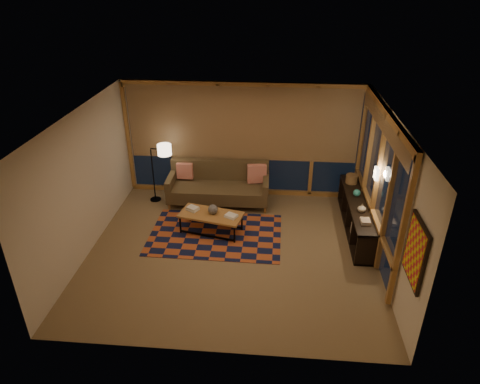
# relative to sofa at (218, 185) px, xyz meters

# --- Properties ---
(floor) EXTENTS (5.50, 5.00, 0.01)m
(floor) POSITION_rel_sofa_xyz_m (0.51, -1.86, -0.47)
(floor) COLOR #927D55
(floor) RESTS_ON ground
(ceiling) EXTENTS (5.50, 5.00, 0.01)m
(ceiling) POSITION_rel_sofa_xyz_m (0.51, -1.86, 2.23)
(ceiling) COLOR white
(ceiling) RESTS_ON walls
(walls) EXTENTS (5.51, 5.01, 2.70)m
(walls) POSITION_rel_sofa_xyz_m (0.51, -1.86, 0.88)
(walls) COLOR beige
(walls) RESTS_ON floor
(window_wall_back) EXTENTS (5.30, 0.16, 2.60)m
(window_wall_back) POSITION_rel_sofa_xyz_m (0.51, 0.57, 0.88)
(window_wall_back) COLOR #B37E35
(window_wall_back) RESTS_ON walls
(window_wall_right) EXTENTS (0.16, 3.70, 2.60)m
(window_wall_right) POSITION_rel_sofa_xyz_m (3.19, -1.26, 0.88)
(window_wall_right) COLOR #B37E35
(window_wall_right) RESTS_ON walls
(wall_art) EXTENTS (0.06, 0.74, 0.94)m
(wall_art) POSITION_rel_sofa_xyz_m (3.22, -3.71, 0.98)
(wall_art) COLOR red
(wall_art) RESTS_ON walls
(wall_sconce) EXTENTS (0.12, 0.18, 0.22)m
(wall_sconce) POSITION_rel_sofa_xyz_m (3.13, -1.41, 1.08)
(wall_sconce) COLOR #FFE7C0
(wall_sconce) RESTS_ON walls
(sofa) EXTENTS (2.29, 0.96, 0.93)m
(sofa) POSITION_rel_sofa_xyz_m (0.00, 0.00, 0.00)
(sofa) COLOR #443820
(sofa) RESTS_ON floor
(pillow_left) EXTENTS (0.37, 0.13, 0.37)m
(pillow_left) POSITION_rel_sofa_xyz_m (-0.81, 0.20, 0.19)
(pillow_left) COLOR red
(pillow_left) RESTS_ON sofa
(pillow_right) EXTENTS (0.45, 0.21, 0.43)m
(pillow_right) POSITION_rel_sofa_xyz_m (0.87, 0.19, 0.22)
(pillow_right) COLOR red
(pillow_right) RESTS_ON sofa
(area_rug) EXTENTS (2.70, 1.81, 0.01)m
(area_rug) POSITION_rel_sofa_xyz_m (0.10, -1.34, -0.46)
(area_rug) COLOR #B45125
(area_rug) RESTS_ON floor
(coffee_table) EXTENTS (1.38, 0.86, 0.43)m
(coffee_table) POSITION_rel_sofa_xyz_m (0.01, -1.23, -0.25)
(coffee_table) COLOR #B37E35
(coffee_table) RESTS_ON floor
(book_stack_a) EXTENTS (0.33, 0.31, 0.08)m
(book_stack_a) POSITION_rel_sofa_xyz_m (-0.40, -1.10, -0.00)
(book_stack_a) COLOR silver
(book_stack_a) RESTS_ON coffee_table
(book_stack_b) EXTENTS (0.30, 0.28, 0.05)m
(book_stack_b) POSITION_rel_sofa_xyz_m (0.43, -1.31, -0.02)
(book_stack_b) COLOR silver
(book_stack_b) RESTS_ON coffee_table
(ceramic_pot) EXTENTS (0.21, 0.21, 0.20)m
(ceramic_pot) POSITION_rel_sofa_xyz_m (0.05, -1.20, 0.06)
(ceramic_pot) COLOR black
(ceramic_pot) RESTS_ON coffee_table
(floor_lamp) EXTENTS (0.51, 0.36, 1.43)m
(floor_lamp) POSITION_rel_sofa_xyz_m (-1.52, 0.04, 0.25)
(floor_lamp) COLOR black
(floor_lamp) RESTS_ON floor
(bookshelf) EXTENTS (0.40, 2.59, 0.65)m
(bookshelf) POSITION_rel_sofa_xyz_m (3.00, -0.86, -0.14)
(bookshelf) COLOR black
(bookshelf) RESTS_ON floor
(basket) EXTENTS (0.30, 0.30, 0.19)m
(basket) POSITION_rel_sofa_xyz_m (2.98, 0.02, 0.28)
(basket) COLOR brown
(basket) RESTS_ON bookshelf
(teal_bowl) EXTENTS (0.19, 0.19, 0.15)m
(teal_bowl) POSITION_rel_sofa_xyz_m (3.00, -0.61, 0.26)
(teal_bowl) COLOR teal
(teal_bowl) RESTS_ON bookshelf
(vase) EXTENTS (0.20, 0.20, 0.17)m
(vase) POSITION_rel_sofa_xyz_m (3.00, -1.26, 0.27)
(vase) COLOR tan
(vase) RESTS_ON bookshelf
(shelf_book_stack) EXTENTS (0.22, 0.28, 0.07)m
(shelf_book_stack) POSITION_rel_sofa_xyz_m (3.00, -1.68, 0.22)
(shelf_book_stack) COLOR silver
(shelf_book_stack) RESTS_ON bookshelf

